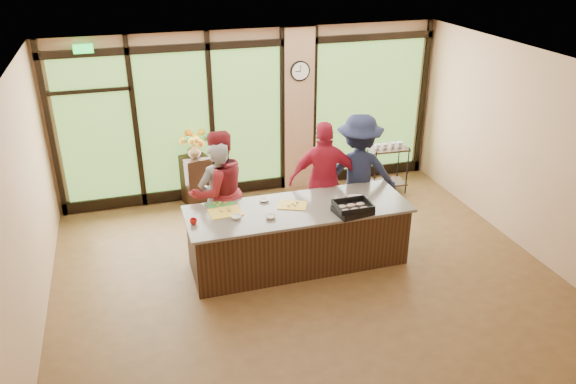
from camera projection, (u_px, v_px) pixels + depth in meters
floor at (304, 273)px, 8.13m from camera, size 7.00×7.00×0.00m
ceiling at (307, 67)px, 6.85m from camera, size 7.00×7.00×0.00m
back_wall at (253, 114)px, 10.09m from camera, size 7.00×0.00×7.00m
left_wall at (22, 214)px, 6.57m from camera, size 0.00×6.00×6.00m
right_wall at (527, 151)px, 8.41m from camera, size 0.00×6.00×6.00m
window_wall at (262, 120)px, 10.14m from camera, size 6.90×0.12×3.00m
island_base at (298, 237)px, 8.20m from camera, size 3.10×1.00×0.88m
countertop at (298, 209)px, 8.01m from camera, size 3.20×1.10×0.04m
wall_clock at (300, 71)px, 9.87m from camera, size 0.36×0.04×0.36m
cook_left at (219, 198)px, 8.33m from camera, size 0.76×0.64×1.79m
cook_midleft at (219, 192)px, 8.39m from camera, size 1.12×0.99×1.92m
cook_midright at (325, 180)px, 8.78m from camera, size 1.19×0.69×1.91m
cook_right at (358, 174)px, 8.94m from camera, size 1.42×1.06×1.96m
roasting_pan at (353, 210)px, 7.83m from camera, size 0.55×0.46×0.09m
mixing_bowl at (357, 201)px, 8.10m from camera, size 0.37×0.37×0.08m
cutting_board_left at (221, 205)px, 8.06m from camera, size 0.45×0.38×0.01m
cutting_board_center at (225, 212)px, 7.86m from camera, size 0.46×0.36×0.01m
cutting_board_right at (293, 205)px, 8.06m from camera, size 0.49×0.44×0.01m
prep_bowl_near at (236, 217)px, 7.69m from camera, size 0.18×0.18×0.05m
prep_bowl_mid at (271, 217)px, 7.70m from camera, size 0.15×0.15×0.05m
prep_bowl_far at (264, 200)px, 8.18m from camera, size 0.17×0.17×0.03m
red_ramekin at (193, 221)px, 7.54m from camera, size 0.10×0.10×0.08m
flower_stand at (196, 180)px, 10.03m from camera, size 0.54×0.54×0.90m
flower_vase at (194, 150)px, 9.78m from camera, size 0.26×0.26×0.26m
bar_cart at (387, 163)px, 10.40m from camera, size 0.73×0.45×0.98m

